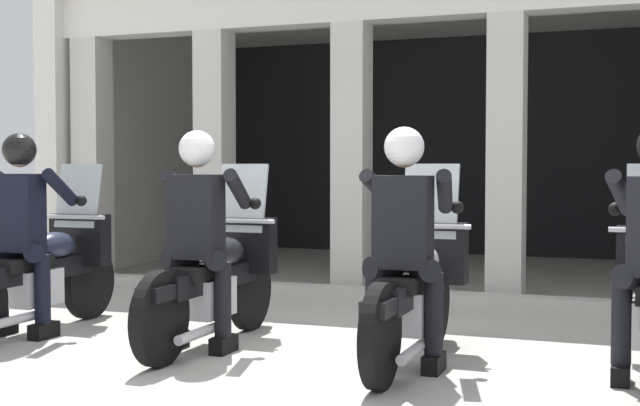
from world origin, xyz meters
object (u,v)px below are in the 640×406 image
object	(u,v)px
motorcycle_far_left	(46,269)
police_officer_far_left	(22,217)
police_officer_center_right	(404,227)
bollard_kerbside	(5,239)
motorcycle_center_left	(217,277)
police_officer_center_left	(198,221)
motorcycle_center_right	(415,288)

from	to	relation	value
motorcycle_far_left	police_officer_far_left	bearing A→B (deg)	-88.13
police_officer_center_right	bollard_kerbside	distance (m)	5.98
motorcycle_center_left	police_officer_center_left	world-z (taller)	police_officer_center_left
motorcycle_center_right	bollard_kerbside	xyz separation A→B (m)	(-5.38, 2.28, -0.00)
police_officer_far_left	police_officer_center_left	distance (m)	1.54
police_officer_center_left	police_officer_far_left	bearing A→B (deg)	176.09
motorcycle_center_right	bollard_kerbside	size ratio (longest dim) A/B	2.03
motorcycle_center_left	motorcycle_center_right	xyz separation A→B (m)	(1.54, -0.06, 0.00)
motorcycle_far_left	motorcycle_center_right	size ratio (longest dim) A/B	1.00
motorcycle_far_left	police_officer_center_left	xyz separation A→B (m)	(1.54, -0.27, 0.44)
police_officer_center_left	motorcycle_center_right	size ratio (longest dim) A/B	0.78
police_officer_center_left	motorcycle_center_right	world-z (taller)	police_officer_center_left
motorcycle_center_left	police_officer_center_left	xyz separation A→B (m)	(-0.00, -0.28, 0.44)
motorcycle_center_left	police_officer_center_right	size ratio (longest dim) A/B	1.29
motorcycle_center_left	motorcycle_center_right	distance (m)	1.54
motorcycle_far_left	motorcycle_center_right	distance (m)	3.08
motorcycle_center_left	motorcycle_far_left	bearing A→B (deg)	176.09
motorcycle_center_left	police_officer_center_right	xyz separation A→B (m)	(1.54, -0.34, 0.44)
motorcycle_center_right	bollard_kerbside	distance (m)	5.85
motorcycle_center_right	bollard_kerbside	world-z (taller)	motorcycle_center_right
police_officer_far_left	bollard_kerbside	world-z (taller)	police_officer_far_left
police_officer_far_left	bollard_kerbside	bearing A→B (deg)	134.49
motorcycle_center_left	bollard_kerbside	world-z (taller)	motorcycle_center_left
police_officer_far_left	motorcycle_center_right	distance (m)	3.12
motorcycle_far_left	police_officer_far_left	xyz separation A→B (m)	(-0.00, -0.28, 0.44)
police_officer_far_left	motorcycle_far_left	bearing A→B (deg)	91.87
motorcycle_far_left	bollard_kerbside	size ratio (longest dim) A/B	2.03
police_officer_far_left	motorcycle_center_right	world-z (taller)	police_officer_far_left
police_officer_center_right	bollard_kerbside	world-z (taller)	police_officer_center_right
police_officer_far_left	police_officer_center_right	world-z (taller)	same
motorcycle_far_left	motorcycle_center_left	size ratio (longest dim) A/B	1.00
motorcycle_center_left	police_officer_center_left	size ratio (longest dim) A/B	1.29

